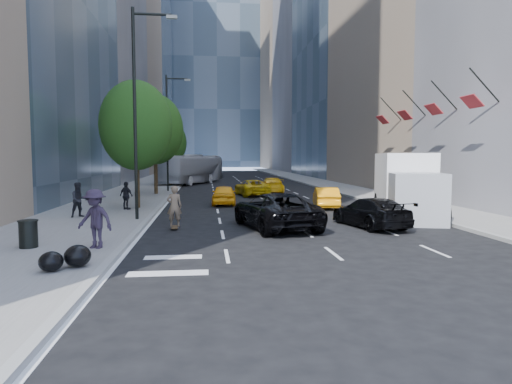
{
  "coord_description": "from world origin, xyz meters",
  "views": [
    {
      "loc": [
        -3.13,
        -18.42,
        3.21
      ],
      "look_at": [
        -0.94,
        1.68,
        1.6
      ],
      "focal_mm": 32.0,
      "sensor_mm": 36.0,
      "label": 1
    }
  ],
  "objects": [
    {
      "name": "city_bus",
      "position": [
        -4.8,
        34.19,
        1.68
      ],
      "size": [
        7.38,
        12.18,
        3.36
      ],
      "primitive_type": "imported",
      "rotation": [
        0.0,
        0.0,
        -0.41
      ],
      "color": "#B6B7BD",
      "rests_on": "ground"
    },
    {
      "name": "tower_left_end",
      "position": [
        -22.0,
        92.0,
        30.0
      ],
      "size": [
        20.0,
        28.0,
        60.0
      ],
      "primitive_type": "cube",
      "color": "#313F4C",
      "rests_on": "ground"
    },
    {
      "name": "garbage_bags",
      "position": [
        -6.91,
        -5.76,
        0.44
      ],
      "size": [
        1.23,
        1.19,
        0.61
      ],
      "color": "black",
      "rests_on": "sidewalk_left"
    },
    {
      "name": "black_sedan_lincoln",
      "position": [
        -0.12,
        1.4,
        0.79
      ],
      "size": [
        3.72,
        6.09,
        1.58
      ],
      "primitive_type": "imported",
      "rotation": [
        0.0,
        0.0,
        3.35
      ],
      "color": "black",
      "rests_on": "ground"
    },
    {
      "name": "tree_mid",
      "position": [
        -7.2,
        19.0,
        5.32
      ],
      "size": [
        4.5,
        4.5,
        7.99
      ],
      "color": "black",
      "rests_on": "sidewalk_left"
    },
    {
      "name": "sidewalk_left",
      "position": [
        -9.0,
        30.0,
        0.07
      ],
      "size": [
        6.0,
        120.0,
        0.15
      ],
      "primitive_type": "cube",
      "color": "slate",
      "rests_on": "ground"
    },
    {
      "name": "tower_right_mid",
      "position": [
        22.0,
        74.0,
        32.5
      ],
      "size": [
        20.0,
        24.0,
        65.0
      ],
      "primitive_type": "cube",
      "color": "#5A5A5E",
      "rests_on": "ground"
    },
    {
      "name": "trash_can",
      "position": [
        -9.06,
        -2.66,
        0.59
      ],
      "size": [
        0.59,
        0.59,
        0.88
      ],
      "primitive_type": "cylinder",
      "color": "black",
      "rests_on": "sidewalk_left"
    },
    {
      "name": "pedestrian_a",
      "position": [
        -9.47,
        5.03,
        1.02
      ],
      "size": [
        1.07,
        1.01,
        1.74
      ],
      "primitive_type": "imported",
      "rotation": [
        0.0,
        0.0,
        0.58
      ],
      "color": "black",
      "rests_on": "sidewalk_left"
    },
    {
      "name": "pedestrian_b",
      "position": [
        -7.68,
        8.07,
        0.95
      ],
      "size": [
        0.98,
        0.86,
        1.59
      ],
      "primitive_type": "imported",
      "rotation": [
        0.0,
        0.0,
        2.52
      ],
      "color": "black",
      "rests_on": "sidewalk_left"
    },
    {
      "name": "taxi_c",
      "position": [
        0.5,
        18.0,
        0.65
      ],
      "size": [
        2.77,
        4.9,
        1.29
      ],
      "primitive_type": "imported",
      "rotation": [
        0.0,
        0.0,
        3.28
      ],
      "color": "gold",
      "rests_on": "ground"
    },
    {
      "name": "sidewalk_right",
      "position": [
        10.0,
        30.0,
        0.07
      ],
      "size": [
        4.0,
        120.0,
        0.15
      ],
      "primitive_type": "cube",
      "color": "slate",
      "rests_on": "ground"
    },
    {
      "name": "tree_near",
      "position": [
        -7.2,
        9.0,
        4.97
      ],
      "size": [
        4.2,
        4.2,
        7.46
      ],
      "color": "black",
      "rests_on": "sidewalk_left"
    },
    {
      "name": "lamp_far",
      "position": [
        -6.32,
        22.0,
        5.81
      ],
      "size": [
        2.13,
        0.22,
        10.0
      ],
      "color": "black",
      "rests_on": "sidewalk_left"
    },
    {
      "name": "lamp_near",
      "position": [
        -6.32,
        4.0,
        5.81
      ],
      "size": [
        2.13,
        0.22,
        10.0
      ],
      "color": "black",
      "rests_on": "sidewalk_left"
    },
    {
      "name": "tower_right_far",
      "position": [
        22.0,
        98.0,
        25.0
      ],
      "size": [
        20.0,
        24.0,
        50.0
      ],
      "primitive_type": "cube",
      "color": "gray",
      "rests_on": "ground"
    },
    {
      "name": "skateboarder",
      "position": [
        -4.53,
        1.53,
        0.9
      ],
      "size": [
        0.68,
        0.46,
        1.8
      ],
      "primitive_type": "imported",
      "rotation": [
        0.0,
        0.0,
        3.19
      ],
      "color": "brown",
      "rests_on": "ground"
    },
    {
      "name": "taxi_a",
      "position": [
        -2.0,
        11.5,
        0.66
      ],
      "size": [
        1.74,
        3.92,
        1.31
      ],
      "primitive_type": "imported",
      "rotation": [
        0.0,
        0.0,
        3.09
      ],
      "color": "#FEA70D",
      "rests_on": "ground"
    },
    {
      "name": "traffic_signal",
      "position": [
        -6.4,
        40.0,
        4.23
      ],
      "size": [
        2.48,
        0.53,
        5.2
      ],
      "color": "black",
      "rests_on": "sidewalk_left"
    },
    {
      "name": "ground",
      "position": [
        0.0,
        0.0,
        0.0
      ],
      "size": [
        160.0,
        160.0,
        0.0
      ],
      "primitive_type": "plane",
      "color": "black",
      "rests_on": "ground"
    },
    {
      "name": "box_truck",
      "position": [
        7.28,
        4.31,
        1.7
      ],
      "size": [
        4.11,
        7.38,
        3.34
      ],
      "rotation": [
        0.0,
        0.0,
        -0.24
      ],
      "color": "white",
      "rests_on": "ground"
    },
    {
      "name": "facade_flags",
      "position": [
        10.64,
        10.0,
        6.18
      ],
      "size": [
        1.85,
        13.3,
        2.05
      ],
      "color": "black",
      "rests_on": "ground"
    },
    {
      "name": "black_sedan_mercedes",
      "position": [
        4.2,
        1.28,
        0.67
      ],
      "size": [
        2.76,
        4.9,
        1.34
      ],
      "primitive_type": "imported",
      "rotation": [
        0.0,
        0.0,
        3.34
      ],
      "color": "black",
      "rests_on": "ground"
    },
    {
      "name": "pedestrian_c",
      "position": [
        -6.8,
        -3.01,
        1.13
      ],
      "size": [
        1.46,
        1.18,
        1.97
      ],
      "primitive_type": "imported",
      "rotation": [
        0.0,
        0.0,
        -0.42
      ],
      "color": "#2B2131",
      "rests_on": "sidewalk_left"
    },
    {
      "name": "taxi_d",
      "position": [
        2.48,
        20.5,
        0.67
      ],
      "size": [
        2.17,
        4.74,
        1.34
      ],
      "primitive_type": "imported",
      "rotation": [
        0.0,
        0.0,
        3.08
      ],
      "color": "yellow",
      "rests_on": "ground"
    },
    {
      "name": "tree_far",
      "position": [
        -7.2,
        32.0,
        4.62
      ],
      "size": [
        3.9,
        3.9,
        6.92
      ],
      "color": "black",
      "rests_on": "sidewalk_left"
    },
    {
      "name": "taxi_b",
      "position": [
        4.2,
        9.0,
        0.64
      ],
      "size": [
        1.93,
        4.04,
        1.28
      ],
      "primitive_type": "imported",
      "rotation": [
        0.0,
        0.0,
        2.99
      ],
      "color": "#FF990D",
      "rests_on": "ground"
    },
    {
      "name": "tower_distant",
      "position": [
        0.0,
        120.0,
        45.0
      ],
      "size": [
        40.0,
        20.0,
        90.0
      ],
      "primitive_type": "cube",
      "color": "#313F4C",
      "rests_on": "ground"
    }
  ]
}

